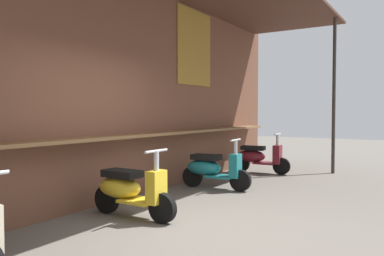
{
  "coord_description": "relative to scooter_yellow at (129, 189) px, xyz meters",
  "views": [
    {
      "loc": [
        -4.08,
        -2.5,
        1.46
      ],
      "look_at": [
        2.04,
        1.33,
        1.17
      ],
      "focal_mm": 36.15,
      "sensor_mm": 36.0,
      "label": 1
    }
  ],
  "objects": [
    {
      "name": "scooter_teal",
      "position": [
        2.38,
        -0.0,
        0.0
      ],
      "size": [
        0.5,
        1.4,
        0.97
      ],
      "rotation": [
        0.0,
        0.0,
        -1.49
      ],
      "color": "#197075",
      "rests_on": "ground_plane"
    },
    {
      "name": "scooter_maroon",
      "position": [
        4.66,
        -0.0,
        0.0
      ],
      "size": [
        0.49,
        1.4,
        0.97
      ],
      "rotation": [
        0.0,
        0.0,
        -1.5
      ],
      "color": "maroon",
      "rests_on": "ground_plane"
    },
    {
      "name": "ground_plane",
      "position": [
        0.02,
        -1.08,
        -0.39
      ],
      "size": [
        37.08,
        37.08,
        0.0
      ],
      "primitive_type": "plane",
      "color": "#605B54"
    },
    {
      "name": "market_stall_facade",
      "position": [
        0.01,
        0.76,
        1.77
      ],
      "size": [
        13.24,
        2.72,
        3.89
      ],
      "color": "brown",
      "rests_on": "ground_plane"
    },
    {
      "name": "scooter_yellow",
      "position": [
        0.0,
        0.0,
        0.0
      ],
      "size": [
        0.46,
        1.4,
        0.97
      ],
      "rotation": [
        0.0,
        0.0,
        -1.57
      ],
      "color": "gold",
      "rests_on": "ground_plane"
    }
  ]
}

